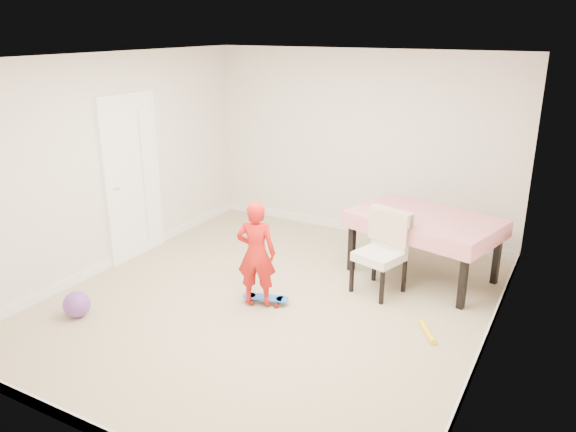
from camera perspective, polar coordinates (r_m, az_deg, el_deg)
The scene contains 17 objects.
ground at distance 6.28m, azimuth -1.70°, elevation -8.61°, with size 5.00×5.00×0.00m, color tan.
ceiling at distance 5.58m, azimuth -1.96°, elevation 15.61°, with size 4.50×5.00×0.04m, color silver.
wall_back at distance 7.97m, azimuth 7.34°, elevation 7.18°, with size 4.50×0.04×2.60m, color silver.
wall_front at distance 3.99m, azimuth -20.30°, elevation -5.97°, with size 4.50×0.04×2.60m, color silver.
wall_left at distance 7.15m, azimuth -17.46°, elevation 5.12°, with size 0.04×5.00×2.60m, color silver.
wall_right at distance 5.09m, azimuth 20.38°, elevation -0.66°, with size 0.04×5.00×2.60m, color silver.
door at distance 7.42m, azimuth -15.57°, elevation 3.57°, with size 0.10×0.94×2.11m, color white.
baseboard_back at distance 8.31m, azimuth 7.01°, elevation -1.21°, with size 4.50×0.02×0.12m, color white.
baseboard_front at distance 4.63m, azimuth -18.55°, elevation -20.11°, with size 4.50×0.02×0.12m, color white.
baseboard_left at distance 7.54m, azimuth -16.60°, elevation -4.06°, with size 0.02×5.00×0.12m, color white.
baseboard_right at distance 5.60m, azimuth 19.01°, elevation -12.72°, with size 0.02×5.00×0.12m, color white.
dining_table at distance 6.89m, azimuth 13.53°, elevation -3.03°, with size 1.65×1.04×0.78m, color red, non-canonical shape.
dining_chair at distance 6.36m, azimuth 9.25°, elevation -3.76°, with size 0.52×0.60×0.95m, color white, non-canonical shape.
skateboard at distance 6.21m, azimuth -2.27°, elevation -8.53°, with size 0.52×0.19×0.08m, color blue, non-canonical shape.
child at distance 5.95m, azimuth -3.24°, elevation -4.12°, with size 0.42×0.27×1.15m, color red.
balloon at distance 6.30m, azimuth -20.67°, elevation -8.39°, with size 0.28×0.28×0.28m, color #7743A2.
foam_toy at distance 5.81m, azimuth 13.98°, elevation -11.34°, with size 0.06×0.06×0.40m, color yellow.
Camera 1 is at (2.84, -4.79, 2.90)m, focal length 35.00 mm.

